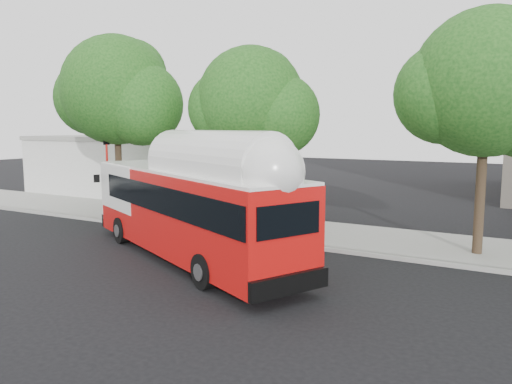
# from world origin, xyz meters

# --- Properties ---
(ground) EXTENTS (120.00, 120.00, 0.00)m
(ground) POSITION_xyz_m (0.00, 0.00, 0.00)
(ground) COLOR black
(ground) RESTS_ON ground
(sidewalk) EXTENTS (60.00, 5.00, 0.15)m
(sidewalk) POSITION_xyz_m (0.00, 6.50, 0.07)
(sidewalk) COLOR gray
(sidewalk) RESTS_ON ground
(curb_strip) EXTENTS (60.00, 0.30, 0.15)m
(curb_strip) POSITION_xyz_m (0.00, 3.90, 0.07)
(curb_strip) COLOR gray
(curb_strip) RESTS_ON ground
(red_curb_segment) EXTENTS (10.00, 0.32, 0.16)m
(red_curb_segment) POSITION_xyz_m (-3.00, 3.90, 0.08)
(red_curb_segment) COLOR maroon
(red_curb_segment) RESTS_ON ground
(street_tree_left) EXTENTS (6.67, 5.80, 9.74)m
(street_tree_left) POSITION_xyz_m (-8.53, 5.56, 6.60)
(street_tree_left) COLOR #2D2116
(street_tree_left) RESTS_ON ground
(street_tree_mid) EXTENTS (5.75, 5.00, 8.62)m
(street_tree_mid) POSITION_xyz_m (-0.59, 6.06, 5.91)
(street_tree_mid) COLOR #2D2116
(street_tree_mid) RESTS_ON ground
(street_tree_right) EXTENTS (6.21, 5.40, 9.18)m
(street_tree_right) POSITION_xyz_m (9.44, 5.86, 6.26)
(street_tree_right) COLOR #2D2116
(street_tree_right) RESTS_ON ground
(low_commercial_bldg) EXTENTS (16.20, 10.20, 4.25)m
(low_commercial_bldg) POSITION_xyz_m (-14.00, 14.00, 2.15)
(low_commercial_bldg) COLOR silver
(low_commercial_bldg) RESTS_ON ground
(transit_bus) EXTENTS (12.62, 7.74, 3.84)m
(transit_bus) POSITION_xyz_m (-0.26, 0.17, 1.79)
(transit_bus) COLOR red
(transit_bus) RESTS_ON ground
(signal_pole) EXTENTS (0.12, 0.40, 4.22)m
(signal_pole) POSITION_xyz_m (-8.89, 4.57, 2.16)
(signal_pole) COLOR red
(signal_pole) RESTS_ON ground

